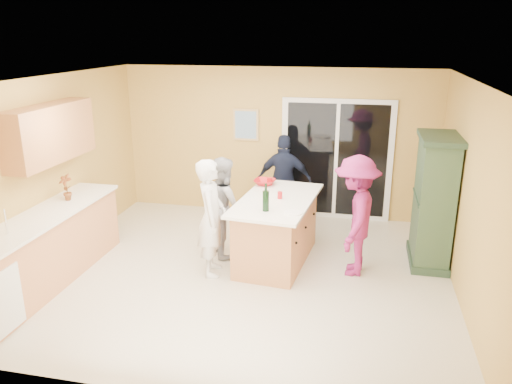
% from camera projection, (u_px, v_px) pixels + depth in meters
% --- Properties ---
extents(floor, '(5.50, 5.50, 0.00)m').
position_uv_depth(floor, '(244.00, 273.00, 6.83)').
color(floor, beige).
rests_on(floor, ground).
extents(ceiling, '(5.50, 5.00, 0.10)m').
position_uv_depth(ceiling, '(242.00, 80.00, 6.03)').
color(ceiling, white).
rests_on(ceiling, wall_back).
extents(wall_back, '(5.50, 0.10, 2.60)m').
position_uv_depth(wall_back, '(277.00, 143.00, 8.76)').
color(wall_back, '#E6BC5E').
rests_on(wall_back, ground).
extents(wall_front, '(5.50, 0.10, 2.60)m').
position_uv_depth(wall_front, '(171.00, 268.00, 4.10)').
color(wall_front, '#E6BC5E').
rests_on(wall_front, ground).
extents(wall_left, '(0.10, 5.00, 2.60)m').
position_uv_depth(wall_left, '(53.00, 171.00, 6.99)').
color(wall_left, '#E6BC5E').
rests_on(wall_left, ground).
extents(wall_right, '(0.10, 5.00, 2.60)m').
position_uv_depth(wall_right, '(470.00, 197.00, 5.87)').
color(wall_right, '#E6BC5E').
rests_on(wall_right, ground).
extents(left_cabinet_run, '(0.65, 3.05, 1.24)m').
position_uv_depth(left_cabinet_run, '(33.00, 259.00, 6.20)').
color(left_cabinet_run, '#C87F4D').
rests_on(left_cabinet_run, floor).
extents(upper_cabinets, '(0.35, 1.60, 0.75)m').
position_uv_depth(upper_cabinets, '(50.00, 133.00, 6.59)').
color(upper_cabinets, '#C87F4D').
rests_on(upper_cabinets, wall_left).
extents(sliding_door, '(1.90, 0.07, 2.10)m').
position_uv_depth(sliding_door, '(336.00, 160.00, 8.59)').
color(sliding_door, silver).
rests_on(sliding_door, floor).
extents(framed_picture, '(0.46, 0.04, 0.56)m').
position_uv_depth(framed_picture, '(246.00, 125.00, 8.75)').
color(framed_picture, tan).
rests_on(framed_picture, wall_back).
extents(kitchen_island, '(1.14, 1.88, 0.94)m').
position_uv_depth(kitchen_island, '(277.00, 232.00, 7.09)').
color(kitchen_island, '#C87F4D').
rests_on(kitchen_island, floor).
extents(green_hutch, '(0.53, 1.00, 1.84)m').
position_uv_depth(green_hutch, '(433.00, 203.00, 6.91)').
color(green_hutch, '#223827').
rests_on(green_hutch, floor).
extents(woman_white, '(0.50, 0.65, 1.60)m').
position_uv_depth(woman_white, '(211.00, 218.00, 6.61)').
color(woman_white, silver).
rests_on(woman_white, floor).
extents(woman_grey, '(0.86, 0.90, 1.46)m').
position_uv_depth(woman_grey, '(224.00, 206.00, 7.27)').
color(woman_grey, '#99999C').
rests_on(woman_grey, floor).
extents(woman_navy, '(0.93, 0.44, 1.55)m').
position_uv_depth(woman_navy, '(284.00, 181.00, 8.36)').
color(woman_navy, '#181F35').
rests_on(woman_navy, floor).
extents(woman_magenta, '(0.69, 1.10, 1.64)m').
position_uv_depth(woman_magenta, '(355.00, 216.00, 6.63)').
color(woman_magenta, '#891E5A').
rests_on(woman_magenta, floor).
extents(serving_bowl, '(0.34, 0.34, 0.08)m').
position_uv_depth(serving_bowl, '(265.00, 182.00, 7.57)').
color(serving_bowl, '#B11318').
rests_on(serving_bowl, kitchen_island).
extents(tulip_vase, '(0.22, 0.17, 0.37)m').
position_uv_depth(tulip_vase, '(66.00, 187.00, 6.82)').
color(tulip_vase, red).
rests_on(tulip_vase, left_cabinet_run).
extents(tumbler_near, '(0.10, 0.10, 0.11)m').
position_uv_depth(tumbler_near, '(270.00, 181.00, 7.55)').
color(tumbler_near, '#B11318').
rests_on(tumbler_near, kitchen_island).
extents(tumbler_far, '(0.07, 0.07, 0.10)m').
position_uv_depth(tumbler_far, '(280.00, 195.00, 6.93)').
color(tumbler_far, '#B11318').
rests_on(tumbler_far, kitchen_island).
extents(wine_bottle, '(0.08, 0.08, 0.37)m').
position_uv_depth(wine_bottle, '(266.00, 200.00, 6.42)').
color(wine_bottle, black).
rests_on(wine_bottle, kitchen_island).
extents(white_plate, '(0.26, 0.26, 0.02)m').
position_uv_depth(white_plate, '(293.00, 213.00, 6.38)').
color(white_plate, white).
rests_on(white_plate, kitchen_island).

